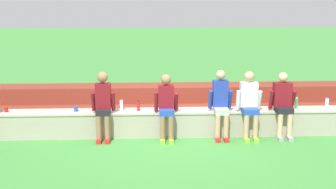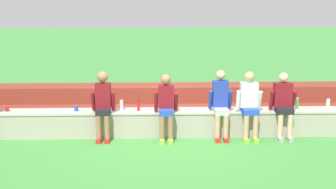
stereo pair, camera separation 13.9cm
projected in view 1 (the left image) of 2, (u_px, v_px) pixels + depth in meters
The scene contains 14 objects.
ground_plane at pixel (171, 138), 8.92m from camera, with size 80.00×80.00×0.00m, color #428E3D.
stone_seating_wall at pixel (170, 122), 9.08m from camera, with size 9.20×0.51×0.56m.
brick_bleachers at pixel (167, 105), 10.42m from camera, with size 13.04×1.48×0.79m.
person_left_of_center at pixel (103, 103), 8.67m from camera, with size 0.50×0.50×1.44m.
person_center at pixel (166, 105), 8.70m from camera, with size 0.50×0.54×1.38m.
person_right_of_center at pixel (221, 103), 8.81m from camera, with size 0.50×0.55×1.45m.
person_far_right at pixel (249, 103), 8.80m from camera, with size 0.54×0.56×1.42m.
person_rightmost_edge at pixel (283, 103), 8.87m from camera, with size 0.56×0.54×1.39m.
water_bottle_mid_right at pixel (138, 106), 8.95m from camera, with size 0.06×0.06×0.23m.
water_bottle_mid_left at pixel (296, 103), 9.17m from camera, with size 0.06×0.06×0.24m.
water_bottle_near_left at pixel (121, 105), 8.98m from camera, with size 0.07×0.07×0.25m.
water_bottle_center_gap at pixel (327, 103), 9.20m from camera, with size 0.08×0.08×0.23m.
plastic_cup_middle at pixel (76, 109), 8.91m from camera, with size 0.08×0.08×0.11m, color blue.
plastic_cup_left_end at pixel (6, 110), 8.87m from camera, with size 0.08×0.08×0.10m, color red.
Camera 1 is at (-0.45, -8.50, 2.83)m, focal length 44.80 mm.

